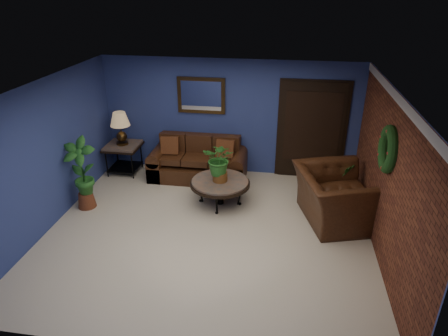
% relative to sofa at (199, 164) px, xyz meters
% --- Properties ---
extents(floor, '(5.50, 5.50, 0.00)m').
position_rel_sofa_xyz_m(floor, '(0.61, -2.08, -0.30)').
color(floor, beige).
rests_on(floor, ground).
extents(wall_back, '(5.50, 0.04, 2.50)m').
position_rel_sofa_xyz_m(wall_back, '(0.61, 0.42, 0.95)').
color(wall_back, navy).
rests_on(wall_back, ground).
extents(wall_left, '(0.04, 5.00, 2.50)m').
position_rel_sofa_xyz_m(wall_left, '(-2.14, -2.08, 0.95)').
color(wall_left, navy).
rests_on(wall_left, ground).
extents(wall_right_brick, '(0.04, 5.00, 2.50)m').
position_rel_sofa_xyz_m(wall_right_brick, '(3.36, -2.08, 0.95)').
color(wall_right_brick, brown).
rests_on(wall_right_brick, ground).
extents(ceiling, '(5.50, 5.00, 0.02)m').
position_rel_sofa_xyz_m(ceiling, '(0.61, -2.08, 2.20)').
color(ceiling, white).
rests_on(ceiling, wall_back).
extents(crown_molding, '(0.03, 5.00, 0.14)m').
position_rel_sofa_xyz_m(crown_molding, '(3.33, -2.08, 2.13)').
color(crown_molding, white).
rests_on(crown_molding, wall_right_brick).
extents(wall_mirror, '(1.02, 0.06, 0.77)m').
position_rel_sofa_xyz_m(wall_mirror, '(0.01, 0.38, 1.42)').
color(wall_mirror, '#452F15').
rests_on(wall_mirror, wall_back).
extents(closet_door, '(1.44, 0.06, 2.18)m').
position_rel_sofa_xyz_m(closet_door, '(2.36, 0.39, 0.75)').
color(closet_door, black).
rests_on(closet_door, wall_back).
extents(wreath, '(0.16, 0.72, 0.72)m').
position_rel_sofa_xyz_m(wreath, '(3.30, -2.03, 1.40)').
color(wreath, black).
rests_on(wreath, wall_right_brick).
extents(sofa, '(2.05, 0.89, 0.92)m').
position_rel_sofa_xyz_m(sofa, '(0.00, 0.00, 0.00)').
color(sofa, '#422413').
rests_on(sofa, ground).
extents(coffee_table, '(1.14, 1.14, 0.49)m').
position_rel_sofa_xyz_m(coffee_table, '(0.65, -1.07, 0.13)').
color(coffee_table, '#4A4541').
rests_on(coffee_table, ground).
extents(end_table, '(0.73, 0.73, 0.67)m').
position_rel_sofa_xyz_m(end_table, '(-1.69, -0.03, 0.21)').
color(end_table, '#4A4541').
rests_on(end_table, ground).
extents(table_lamp, '(0.42, 0.42, 0.70)m').
position_rel_sofa_xyz_m(table_lamp, '(-1.69, -0.03, 0.82)').
color(table_lamp, '#452F15').
rests_on(table_lamp, end_table).
extents(side_chair, '(0.45, 0.45, 0.95)m').
position_rel_sofa_xyz_m(side_chair, '(0.69, 0.04, 0.23)').
color(side_chair, brown).
rests_on(side_chair, ground).
extents(armchair, '(1.61, 1.74, 0.94)m').
position_rel_sofa_xyz_m(armchair, '(2.76, -1.33, 0.16)').
color(armchair, '#422413').
rests_on(armchair, ground).
extents(coffee_plant, '(0.65, 0.59, 0.78)m').
position_rel_sofa_xyz_m(coffee_plant, '(0.65, -1.07, 0.62)').
color(coffee_plant, brown).
rests_on(coffee_plant, coffee_table).
extents(floor_plant, '(0.44, 0.38, 0.85)m').
position_rel_sofa_xyz_m(floor_plant, '(2.96, -0.70, 0.14)').
color(floor_plant, brown).
rests_on(floor_plant, ground).
extents(tall_plant, '(0.60, 0.41, 1.39)m').
position_rel_sofa_xyz_m(tall_plant, '(-1.84, -1.60, 0.44)').
color(tall_plant, brown).
rests_on(tall_plant, ground).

